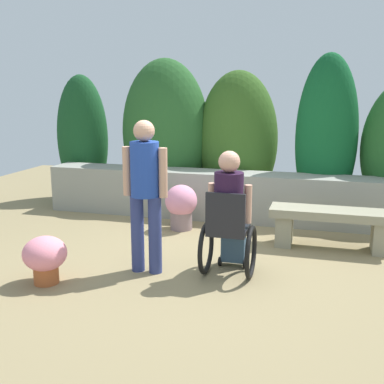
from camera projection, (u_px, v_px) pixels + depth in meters
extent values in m
plane|color=#8A7A54|center=(199.00, 263.00, 5.34)|extent=(11.49, 11.49, 0.00)
cube|color=gray|center=(233.00, 196.00, 7.09)|extent=(5.84, 0.54, 0.72)
ellipsoid|color=#174822|center=(83.00, 138.00, 8.35)|extent=(0.94, 0.66, 2.18)
ellipsoid|color=#265826|center=(165.00, 133.00, 7.91)|extent=(1.49, 1.04, 2.43)
ellipsoid|color=#32591E|center=(238.00, 140.00, 7.67)|extent=(1.30, 0.91, 2.23)
ellipsoid|color=#125428|center=(326.00, 138.00, 7.01)|extent=(0.91, 0.63, 2.45)
cube|color=gray|center=(284.00, 229.00, 5.97)|extent=(0.20, 0.37, 0.39)
cube|color=gray|center=(381.00, 237.00, 5.67)|extent=(0.20, 0.37, 0.39)
cube|color=gray|center=(333.00, 214.00, 5.77)|extent=(1.50, 0.43, 0.11)
cube|color=black|center=(228.00, 230.00, 4.90)|extent=(0.40, 0.40, 0.06)
cube|color=black|center=(225.00, 213.00, 4.68)|extent=(0.40, 0.04, 0.40)
cube|color=black|center=(234.00, 256.00, 5.29)|extent=(0.28, 0.12, 0.03)
torus|color=black|center=(206.00, 248.00, 5.01)|extent=(0.05, 0.56, 0.56)
torus|color=black|center=(251.00, 252.00, 4.88)|extent=(0.05, 0.56, 0.56)
cylinder|color=black|center=(220.00, 261.00, 5.27)|extent=(0.03, 0.10, 0.10)
cylinder|color=black|center=(245.00, 264.00, 5.19)|extent=(0.03, 0.10, 0.10)
cube|color=#354F66|center=(231.00, 217.00, 4.97)|extent=(0.30, 0.40, 0.16)
cube|color=#354F66|center=(234.00, 243.00, 5.23)|extent=(0.26, 0.14, 0.43)
cylinder|color=#2A152F|center=(229.00, 197.00, 4.80)|extent=(0.30, 0.30, 0.50)
cylinder|color=tan|center=(212.00, 202.00, 4.93)|extent=(0.08, 0.08, 0.40)
cylinder|color=tan|center=(248.00, 204.00, 4.83)|extent=(0.08, 0.08, 0.40)
sphere|color=tan|center=(229.00, 162.00, 4.73)|extent=(0.22, 0.22, 0.22)
cylinder|color=navy|center=(137.00, 234.00, 5.05)|extent=(0.14, 0.14, 0.84)
cylinder|color=navy|center=(155.00, 235.00, 5.00)|extent=(0.14, 0.14, 0.84)
cylinder|color=#2343A2|center=(145.00, 169.00, 4.87)|extent=(0.30, 0.30, 0.57)
cylinder|color=tan|center=(127.00, 171.00, 4.93)|extent=(0.09, 0.09, 0.51)
cylinder|color=tan|center=(163.00, 173.00, 4.83)|extent=(0.09, 0.09, 0.51)
sphere|color=tan|center=(144.00, 131.00, 4.79)|extent=(0.22, 0.22, 0.22)
cylinder|color=#B3592E|center=(46.00, 273.00, 4.78)|extent=(0.25, 0.25, 0.22)
ellipsoid|color=#2B7B24|center=(45.00, 258.00, 4.75)|extent=(0.28, 0.28, 0.12)
ellipsoid|color=pink|center=(45.00, 253.00, 4.74)|extent=(0.44, 0.44, 0.35)
cylinder|color=gray|center=(181.00, 219.00, 6.63)|extent=(0.31, 0.31, 0.29)
ellipsoid|color=#23401F|center=(181.00, 205.00, 6.59)|extent=(0.34, 0.34, 0.16)
ellipsoid|color=pink|center=(181.00, 201.00, 6.57)|extent=(0.45, 0.45, 0.45)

